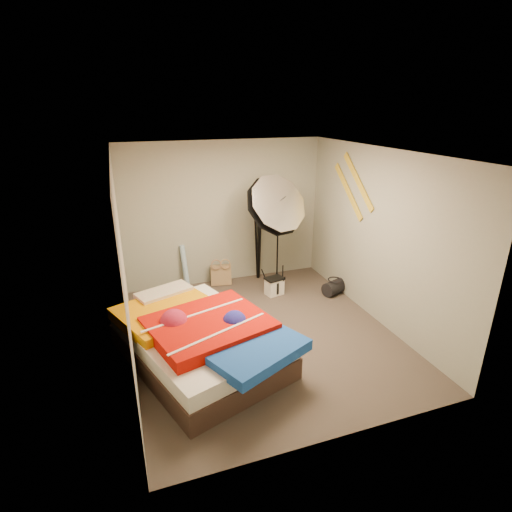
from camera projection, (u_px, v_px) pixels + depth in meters
name	position (u px, v px, depth m)	size (l,w,h in m)	color
floor	(263.00, 334.00, 5.64)	(4.00, 4.00, 0.00)	#4F453D
ceiling	(265.00, 152.00, 4.75)	(4.00, 4.00, 0.00)	silver
wall_back	(224.00, 214.00, 6.96)	(3.50, 3.50, 0.00)	#989B8B
wall_front	(344.00, 326.00, 3.43)	(3.50, 3.50, 0.00)	#989B8B
wall_left	(123.00, 268.00, 4.65)	(4.00, 4.00, 0.00)	#989B8B
wall_right	(378.00, 237.00, 5.73)	(4.00, 4.00, 0.00)	#989B8B
tote_bag	(221.00, 275.00, 7.13)	(0.36, 0.11, 0.36)	tan
wrapping_roll	(185.00, 267.00, 6.94)	(0.09, 0.09, 0.77)	#5094CA
camera_case	(274.00, 287.00, 6.77)	(0.28, 0.20, 0.28)	white
duffel_bag	(334.00, 287.00, 6.78)	(0.24, 0.24, 0.40)	black
wall_stripe_upper	(358.00, 181.00, 6.00)	(0.02, 1.10, 0.10)	gold
wall_stripe_lower	(348.00, 191.00, 6.30)	(0.02, 1.10, 0.10)	gold
bed	(200.00, 338.00, 4.96)	(2.19, 2.56, 0.63)	#3F2A22
photo_umbrella	(274.00, 206.00, 6.28)	(1.17, 0.91, 2.13)	black
camera_tripod	(258.00, 236.00, 7.18)	(0.10, 0.10, 1.43)	black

